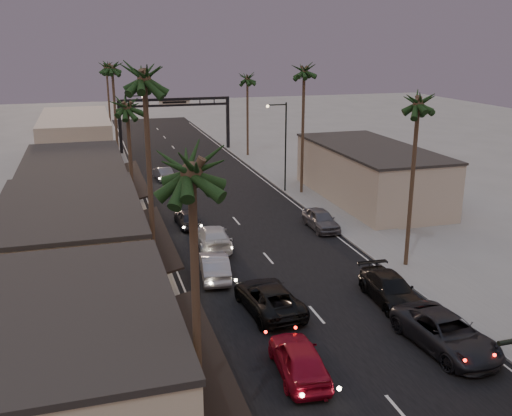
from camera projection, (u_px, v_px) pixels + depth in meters
ground at (228, 211)px, 51.42m from camera, size 200.00×200.00×0.00m
road at (216, 197)px, 56.01m from camera, size 14.00×120.00×0.02m
sidewalk_left at (113, 186)px, 59.84m from camera, size 5.00×92.00×0.12m
sidewalk_right at (284, 175)px, 65.01m from camera, size 5.00×92.00×0.12m
storefront_near at (68, 377)px, 21.36m from camera, size 8.00×12.00×5.50m
storefront_mid at (73, 250)px, 34.23m from camera, size 8.00×14.00×5.50m
storefront_far at (75, 189)px, 49.00m from camera, size 8.00×16.00×5.00m
storefront_dist at (76, 140)px, 70.00m from camera, size 8.00×20.00×6.00m
building_right at (370, 174)px, 54.52m from camera, size 8.00×18.00×5.00m
arch at (175, 111)px, 77.41m from camera, size 15.20×0.40×7.27m
streetlight_right at (283, 140)px, 56.38m from camera, size 2.13×0.30×9.00m
streetlight_left at (130, 127)px, 64.56m from camera, size 2.13×0.30×9.00m
palm_la at (191, 159)px, 17.32m from camera, size 3.20×3.20×13.20m
palm_lb at (144, 71)px, 28.72m from camera, size 3.20×3.20×15.20m
palm_lc at (127, 101)px, 42.41m from camera, size 3.20×3.20×12.20m
palm_ld at (112, 64)px, 59.32m from camera, size 3.20×3.20×14.20m
palm_ra at (419, 97)px, 35.79m from camera, size 3.20×3.20×13.20m
palm_rb at (304, 67)px, 53.89m from camera, size 3.20×3.20×14.20m
palm_rc at (247, 75)px, 72.83m from camera, size 3.20×3.20×12.20m
palm_far at (106, 64)px, 80.82m from camera, size 3.20×3.20×13.20m
oncoming_red at (299, 358)px, 26.14m from camera, size 2.47×5.21×1.72m
oncoming_pickup at (269, 298)px, 32.38m from camera, size 3.13×6.09×1.64m
oncoming_silver at (215, 266)px, 36.92m from camera, size 2.31×5.10×1.62m
oncoming_white at (213, 237)px, 42.27m from camera, size 2.69×5.84×1.65m
oncoming_dgrey at (188, 218)px, 47.10m from camera, size 1.90×4.36×1.46m
oncoming_grey_far at (163, 173)px, 62.85m from camera, size 1.99×4.41×1.40m
curbside_near at (446, 333)px, 28.40m from camera, size 3.43×6.47×1.73m
curbside_black at (391, 289)px, 33.47m from camera, size 2.56×5.70×1.62m
curbside_grey at (321, 219)px, 46.43m from camera, size 1.93×4.77×1.62m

